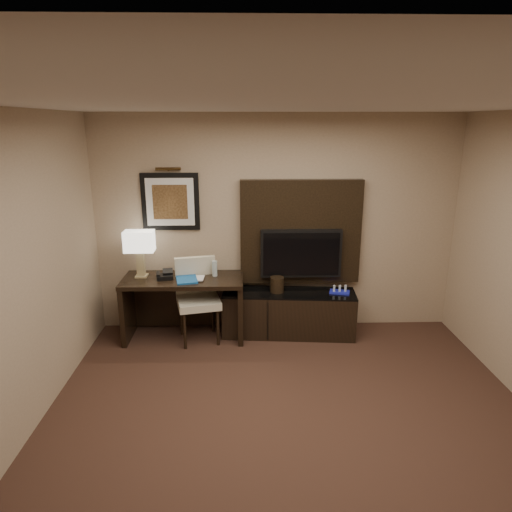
{
  "coord_description": "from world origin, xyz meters",
  "views": [
    {
      "loc": [
        -0.4,
        -3.07,
        2.58
      ],
      "look_at": [
        -0.27,
        1.8,
        1.15
      ],
      "focal_mm": 32.0,
      "sensor_mm": 36.0,
      "label": 1
    }
  ],
  "objects_px": {
    "desk": "(184,308)",
    "minibar_tray": "(340,289)",
    "desk_phone": "(165,275)",
    "credenza": "(289,313)",
    "desk_chair": "(198,301)",
    "tv": "(301,253)",
    "water_bottle": "(215,269)",
    "table_lamp": "(140,255)",
    "ice_bucket": "(277,285)"
  },
  "relations": [
    {
      "from": "desk",
      "to": "minibar_tray",
      "type": "height_order",
      "value": "desk"
    },
    {
      "from": "desk",
      "to": "minibar_tray",
      "type": "relative_size",
      "value": 6.01
    },
    {
      "from": "desk_phone",
      "to": "minibar_tray",
      "type": "xyz_separation_m",
      "value": [
        2.13,
        0.02,
        -0.22
      ]
    },
    {
      "from": "credenza",
      "to": "desk_chair",
      "type": "bearing_deg",
      "value": -168.55
    },
    {
      "from": "credenza",
      "to": "tv",
      "type": "relative_size",
      "value": 1.63
    },
    {
      "from": "tv",
      "to": "water_bottle",
      "type": "relative_size",
      "value": 5.26
    },
    {
      "from": "credenza",
      "to": "table_lamp",
      "type": "distance_m",
      "value": 1.96
    },
    {
      "from": "credenza",
      "to": "table_lamp",
      "type": "relative_size",
      "value": 2.99
    },
    {
      "from": "desk",
      "to": "ice_bucket",
      "type": "bearing_deg",
      "value": 3.86
    },
    {
      "from": "desk",
      "to": "desk_phone",
      "type": "height_order",
      "value": "desk_phone"
    },
    {
      "from": "desk",
      "to": "credenza",
      "type": "relative_size",
      "value": 0.89
    },
    {
      "from": "credenza",
      "to": "minibar_tray",
      "type": "height_order",
      "value": "minibar_tray"
    },
    {
      "from": "desk",
      "to": "tv",
      "type": "relative_size",
      "value": 1.45
    },
    {
      "from": "minibar_tray",
      "to": "desk_chair",
      "type": "bearing_deg",
      "value": -176.84
    },
    {
      "from": "table_lamp",
      "to": "water_bottle",
      "type": "xyz_separation_m",
      "value": [
        0.89,
        -0.0,
        -0.18
      ]
    },
    {
      "from": "water_bottle",
      "to": "minibar_tray",
      "type": "relative_size",
      "value": 0.79
    },
    {
      "from": "credenza",
      "to": "table_lamp",
      "type": "bearing_deg",
      "value": -176.19
    },
    {
      "from": "desk_phone",
      "to": "ice_bucket",
      "type": "xyz_separation_m",
      "value": [
        1.36,
        0.08,
        -0.16
      ]
    },
    {
      "from": "credenza",
      "to": "desk_phone",
      "type": "bearing_deg",
      "value": -173.16
    },
    {
      "from": "water_bottle",
      "to": "ice_bucket",
      "type": "xyz_separation_m",
      "value": [
        0.76,
        -0.0,
        -0.21
      ]
    },
    {
      "from": "tv",
      "to": "table_lamp",
      "type": "bearing_deg",
      "value": -176.55
    },
    {
      "from": "desk_chair",
      "to": "tv",
      "type": "bearing_deg",
      "value": -0.63
    },
    {
      "from": "desk",
      "to": "ice_bucket",
      "type": "relative_size",
      "value": 7.62
    },
    {
      "from": "desk_chair",
      "to": "ice_bucket",
      "type": "relative_size",
      "value": 5.4
    },
    {
      "from": "tv",
      "to": "desk_chair",
      "type": "height_order",
      "value": "tv"
    },
    {
      "from": "water_bottle",
      "to": "desk_chair",
      "type": "bearing_deg",
      "value": -141.21
    },
    {
      "from": "desk",
      "to": "table_lamp",
      "type": "distance_m",
      "value": 0.84
    },
    {
      "from": "desk",
      "to": "credenza",
      "type": "height_order",
      "value": "desk"
    },
    {
      "from": "ice_bucket",
      "to": "desk_phone",
      "type": "bearing_deg",
      "value": -176.7
    },
    {
      "from": "tv",
      "to": "minibar_tray",
      "type": "bearing_deg",
      "value": -20.96
    },
    {
      "from": "desk",
      "to": "table_lamp",
      "type": "bearing_deg",
      "value": 172.44
    },
    {
      "from": "credenza",
      "to": "tv",
      "type": "bearing_deg",
      "value": 46.96
    },
    {
      "from": "table_lamp",
      "to": "desk_phone",
      "type": "xyz_separation_m",
      "value": [
        0.3,
        -0.08,
        -0.23
      ]
    },
    {
      "from": "tv",
      "to": "desk_phone",
      "type": "relative_size",
      "value": 5.35
    },
    {
      "from": "table_lamp",
      "to": "ice_bucket",
      "type": "xyz_separation_m",
      "value": [
        1.65,
        -0.0,
        -0.39
      ]
    },
    {
      "from": "tv",
      "to": "desk_chair",
      "type": "xyz_separation_m",
      "value": [
        -1.26,
        -0.27,
        -0.51
      ]
    },
    {
      "from": "desk_chair",
      "to": "water_bottle",
      "type": "relative_size",
      "value": 5.41
    },
    {
      "from": "desk_phone",
      "to": "minibar_tray",
      "type": "bearing_deg",
      "value": -10.02
    },
    {
      "from": "desk",
      "to": "ice_bucket",
      "type": "xyz_separation_m",
      "value": [
        1.14,
        0.07,
        0.27
      ]
    },
    {
      "from": "desk_phone",
      "to": "ice_bucket",
      "type": "height_order",
      "value": "desk_phone"
    },
    {
      "from": "table_lamp",
      "to": "minibar_tray",
      "type": "xyz_separation_m",
      "value": [
        2.42,
        -0.06,
        -0.44
      ]
    },
    {
      "from": "desk_chair",
      "to": "minibar_tray",
      "type": "height_order",
      "value": "desk_chair"
    },
    {
      "from": "table_lamp",
      "to": "ice_bucket",
      "type": "distance_m",
      "value": 1.7
    },
    {
      "from": "credenza",
      "to": "desk_phone",
      "type": "height_order",
      "value": "desk_phone"
    },
    {
      "from": "credenza",
      "to": "desk_chair",
      "type": "height_order",
      "value": "desk_chair"
    },
    {
      "from": "credenza",
      "to": "desk_phone",
      "type": "distance_m",
      "value": 1.6
    },
    {
      "from": "tv",
      "to": "ice_bucket",
      "type": "height_order",
      "value": "tv"
    },
    {
      "from": "credenza",
      "to": "water_bottle",
      "type": "xyz_separation_m",
      "value": [
        -0.91,
        0.02,
        0.59
      ]
    },
    {
      "from": "desk",
      "to": "ice_bucket",
      "type": "height_order",
      "value": "desk"
    },
    {
      "from": "desk",
      "to": "tv",
      "type": "height_order",
      "value": "tv"
    }
  ]
}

